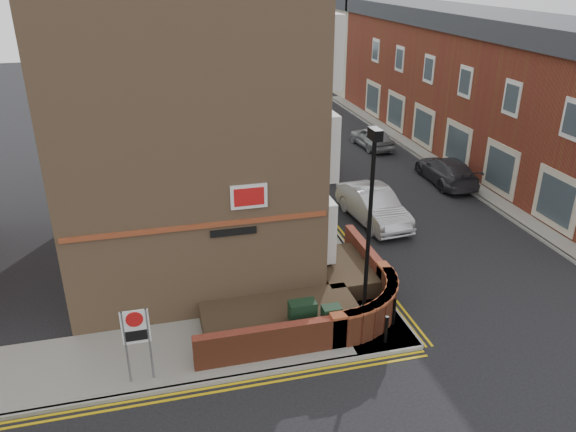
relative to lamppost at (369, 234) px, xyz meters
The scene contains 27 objects.
ground 3.90m from the lamppost, 143.13° to the right, with size 120.00×120.00×0.00m, color black.
pavement_corner 6.07m from the lamppost, behind, with size 13.00×3.00×0.12m, color gray.
pavement_main 15.17m from the lamppost, 88.45° to the left, with size 2.00×32.00×0.12m, color gray.
pavement_far 16.73m from the lamppost, 45.99° to the left, with size 4.00×40.00×0.12m, color gray.
kerb_side 6.18m from the lamppost, 166.76° to the right, with size 13.00×0.15×0.12m, color gray.
kerb_main_near 15.22m from the lamppost, 84.60° to the left, with size 0.15×32.00×0.12m, color gray.
kerb_main_far 15.44m from the lamppost, 51.46° to the left, with size 0.15×40.00×0.12m, color gray.
yellow_lines_side 6.27m from the lamppost, 164.13° to the right, with size 13.00×0.28×0.01m, color gold.
yellow_lines_main 15.26m from the lamppost, 83.64° to the left, with size 0.28×32.00×0.01m, color gold.
corner_building 8.62m from the lamppost, 123.16° to the left, with size 8.95×10.40×13.60m.
garden_wall 3.93m from the lamppost, 140.91° to the left, with size 6.80×6.00×1.20m, color brown, non-canonical shape.
lamppost is the anchor object (origin of this frame).
utility_cabinet_large 3.24m from the lamppost, behind, with size 0.80×0.45×1.20m, color black.
utility_cabinet_small 2.90m from the lamppost, 169.70° to the right, with size 0.55×0.40×1.10m, color black.
bollard_near 2.91m from the lamppost, 63.43° to the right, with size 0.11×0.11×0.90m, color black.
bollard_far 2.95m from the lamppost, ahead, with size 0.11×0.11×0.90m, color black.
zone_sign 6.85m from the lamppost, behind, with size 0.72×0.07×2.20m.
far_terrace 20.41m from the lamppost, 50.77° to the left, with size 5.40×30.40×8.00m.
far_terrace_cream 39.00m from the lamppost, 70.68° to the left, with size 5.40×12.40×8.00m.
tree_near 12.92m from the lamppost, 88.22° to the left, with size 3.64×3.65×6.70m.
tree_mid 20.93m from the lamppost, 88.90° to the left, with size 4.03×4.03×7.42m.
tree_far 28.89m from the lamppost, 89.21° to the left, with size 3.81×3.81×7.00m.
traffic_light_assembly 23.82m from the lamppost, 88.07° to the left, with size 0.20×0.16×4.20m.
silver_car_near 8.68m from the lamppost, 65.76° to the left, with size 1.60×4.59×1.51m, color #B8BAC0.
red_car_main 15.28m from the lamppost, 79.56° to the left, with size 2.26×4.89×1.36m, color maroon.
grey_car_far 14.47m from the lamppost, 51.35° to the left, with size 1.86×4.59×1.33m, color #323136.
silver_car_far 19.50m from the lamppost, 67.12° to the left, with size 1.52×3.77×1.29m, color #909497.
Camera 1 is at (-4.16, -12.08, 10.33)m, focal length 35.00 mm.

